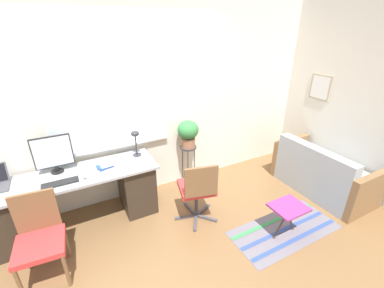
{
  "coord_description": "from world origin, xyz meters",
  "views": [
    {
      "loc": [
        -0.79,
        -2.61,
        2.31
      ],
      "look_at": [
        0.69,
        0.15,
        0.86
      ],
      "focal_mm": 24.0,
      "sensor_mm": 36.0,
      "label": 1
    }
  ],
  "objects": [
    {
      "name": "ground_plane",
      "position": [
        0.0,
        0.0,
        0.0
      ],
      "size": [
        14.0,
        14.0,
        0.0
      ],
      "primitive_type": "plane",
      "color": "brown"
    },
    {
      "name": "wall_back_with_window",
      "position": [
        -0.01,
        0.68,
        1.35
      ],
      "size": [
        9.0,
        0.12,
        2.7
      ],
      "color": "white",
      "rests_on": "ground_plane"
    },
    {
      "name": "wall_right_with_picture",
      "position": [
        2.97,
        0.0,
        1.35
      ],
      "size": [
        0.08,
        9.0,
        2.7
      ],
      "color": "white",
      "rests_on": "ground_plane"
    },
    {
      "name": "desk",
      "position": [
        -0.86,
        0.3,
        0.39
      ],
      "size": [
        2.02,
        0.6,
        0.73
      ],
      "color": "#9EA3A8",
      "rests_on": "ground_plane"
    },
    {
      "name": "monitor",
      "position": [
        -0.96,
        0.46,
        0.97
      ],
      "size": [
        0.42,
        0.14,
        0.46
      ],
      "color": "black",
      "rests_on": "desk"
    },
    {
      "name": "keyboard",
      "position": [
        -0.95,
        0.16,
        0.73
      ],
      "size": [
        0.38,
        0.12,
        0.02
      ],
      "color": "black",
      "rests_on": "desk"
    },
    {
      "name": "mouse",
      "position": [
        -0.7,
        0.14,
        0.74
      ],
      "size": [
        0.03,
        0.06,
        0.03
      ],
      "color": "slate",
      "rests_on": "desk"
    },
    {
      "name": "desk_lamp",
      "position": [
        -0.0,
        0.43,
        0.98
      ],
      "size": [
        0.11,
        0.11,
        0.35
      ],
      "color": "#2D2D33",
      "rests_on": "desk"
    },
    {
      "name": "book_stack",
      "position": [
        -0.44,
        0.23,
        0.77
      ],
      "size": [
        0.22,
        0.17,
        0.09
      ],
      "color": "white",
      "rests_on": "desk"
    },
    {
      "name": "desk_chair_wooden",
      "position": [
        -1.21,
        -0.29,
        0.47
      ],
      "size": [
        0.47,
        0.47,
        0.88
      ],
      "rotation": [
        0.0,
        0.0,
        -0.07
      ],
      "color": "brown",
      "rests_on": "ground_plane"
    },
    {
      "name": "office_chair_swivel",
      "position": [
        0.51,
        -0.33,
        0.48
      ],
      "size": [
        0.56,
        0.56,
        0.87
      ],
      "rotation": [
        0.0,
        0.0,
        2.89
      ],
      "color": "#47474C",
      "rests_on": "ground_plane"
    },
    {
      "name": "couch_loveseat",
      "position": [
        2.48,
        -0.62,
        0.28
      ],
      "size": [
        0.72,
        1.39,
        0.77
      ],
      "rotation": [
        0.0,
        0.0,
        1.57
      ],
      "color": "#9EA8B2",
      "rests_on": "ground_plane"
    },
    {
      "name": "plant_stand",
      "position": [
        0.79,
        0.47,
        0.57
      ],
      "size": [
        0.25,
        0.25,
        0.66
      ],
      "color": "#333338",
      "rests_on": "ground_plane"
    },
    {
      "name": "potted_plant",
      "position": [
        0.79,
        0.47,
        0.89
      ],
      "size": [
        0.31,
        0.31,
        0.41
      ],
      "color": "#9E6B4C",
      "rests_on": "plant_stand"
    },
    {
      "name": "floor_rug_striped",
      "position": [
        1.38,
        -1.0,
        0.0
      ],
      "size": [
        1.37,
        0.62,
        0.01
      ],
      "color": "slate",
      "rests_on": "ground_plane"
    },
    {
      "name": "folding_stool",
      "position": [
        1.32,
        -1.04,
        0.37
      ],
      "size": [
        0.39,
        0.34,
        0.42
      ],
      "color": "#93337A",
      "rests_on": "ground_plane"
    }
  ]
}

